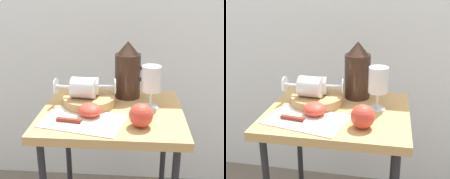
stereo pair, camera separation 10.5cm
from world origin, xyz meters
The scene contains 12 objects.
curtain_drape centered at (0.00, 0.58, 0.91)m, with size 2.40×0.03×1.81m, color white.
table centered at (0.00, 0.00, 0.61)m, with size 0.51×0.44×0.69m.
linen_napkin centered at (-0.09, -0.10, 0.69)m, with size 0.27×0.17×0.00m, color silver.
basket_tray centered at (-0.09, 0.04, 0.71)m, with size 0.20×0.20×0.04m, color #AD8451.
pitcher centered at (0.05, 0.14, 0.78)m, with size 0.15×0.10×0.23m.
wine_glass_upright centered at (0.14, 0.04, 0.79)m, with size 0.07×0.07×0.16m.
wine_glass_tipped_near centered at (-0.09, 0.06, 0.76)m, with size 0.15×0.08×0.07m.
wine_glass_tipped_far centered at (-0.11, 0.03, 0.76)m, with size 0.16×0.09×0.08m.
apple_half_left centered at (-0.07, -0.06, 0.71)m, with size 0.08×0.08×0.04m, color #CC3D2D.
apple_half_right centered at (-0.07, -0.06, 0.71)m, with size 0.08×0.08×0.04m, color #CC3D2D.
apple_whole centered at (0.10, -0.12, 0.73)m, with size 0.08×0.08×0.08m, color #CC3D2D.
knife centered at (-0.10, -0.12, 0.70)m, with size 0.21×0.05×0.01m.
Camera 2 is at (0.18, -0.97, 1.12)m, focal length 47.60 mm.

